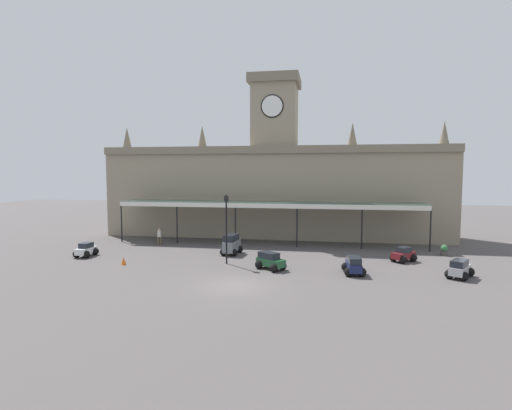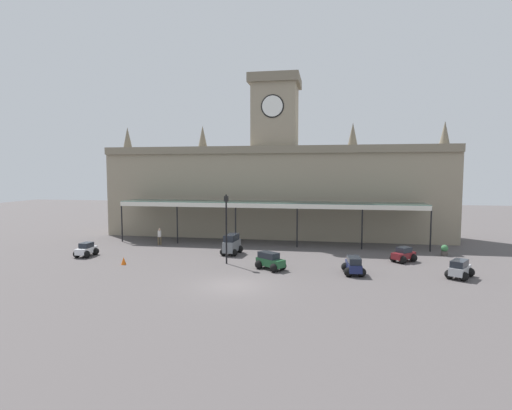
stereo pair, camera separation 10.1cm
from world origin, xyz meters
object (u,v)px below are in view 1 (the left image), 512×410
object	(u,v)px
car_grey_van	(232,245)
pedestrian_beside_cars	(159,236)
car_silver_estate	(460,270)
car_green_estate	(270,262)
traffic_cone	(124,261)
car_maroon_sedan	(403,255)
car_white_sedan	(86,251)
victorian_lamppost	(226,221)
planter_near_kerb	(444,250)
car_navy_estate	(354,266)

from	to	relation	value
car_grey_van	pedestrian_beside_cars	size ratio (longest dim) A/B	1.48
car_silver_estate	car_green_estate	distance (m)	13.18
car_silver_estate	traffic_cone	distance (m)	24.76
car_maroon_sedan	traffic_cone	bearing A→B (deg)	-167.33
car_maroon_sedan	car_green_estate	bearing A→B (deg)	-156.75
car_white_sedan	car_silver_estate	xyz separation A→B (m)	(29.48, -2.00, 0.06)
pedestrian_beside_cars	victorian_lamppost	size ratio (longest dim) A/B	0.30
victorian_lamppost	planter_near_kerb	size ratio (longest dim) A/B	5.75
car_maroon_sedan	car_green_estate	xyz separation A→B (m)	(-10.31, -4.43, 0.06)
car_silver_estate	car_green_estate	world-z (taller)	same
car_green_estate	traffic_cone	bearing A→B (deg)	-177.58
car_silver_estate	car_grey_van	distance (m)	18.07
car_white_sedan	car_maroon_sedan	distance (m)	26.73
car_white_sedan	car_grey_van	distance (m)	12.55
car_grey_van	pedestrian_beside_cars	bearing A→B (deg)	158.99
pedestrian_beside_cars	planter_near_kerb	size ratio (longest dim) A/B	1.74
car_white_sedan	car_grey_van	bearing A→B (deg)	14.38
car_silver_estate	victorian_lamppost	bearing A→B (deg)	175.30
car_maroon_sedan	car_silver_estate	bearing A→B (deg)	-57.91
car_maroon_sedan	car_navy_estate	xyz separation A→B (m)	(-4.25, -4.80, 0.06)
car_white_sedan	car_navy_estate	bearing A→B (deg)	-5.64
car_white_sedan	planter_near_kerb	world-z (taller)	car_white_sedan
car_maroon_sedan	car_white_sedan	bearing A→B (deg)	-174.44
car_white_sedan	car_maroon_sedan	world-z (taller)	same
planter_near_kerb	car_silver_estate	bearing A→B (deg)	-97.86
car_navy_estate	car_maroon_sedan	bearing A→B (deg)	48.48
car_white_sedan	traffic_cone	distance (m)	5.27
car_silver_estate	car_grey_van	xyz separation A→B (m)	(-17.33, 5.11, 0.24)
car_navy_estate	planter_near_kerb	distance (m)	11.34
planter_near_kerb	pedestrian_beside_cars	bearing A→B (deg)	178.71
car_silver_estate	planter_near_kerb	distance (m)	7.72
car_navy_estate	pedestrian_beside_cars	size ratio (longest dim) A/B	1.39
car_green_estate	victorian_lamppost	distance (m)	4.79
car_white_sedan	car_maroon_sedan	size ratio (longest dim) A/B	0.92
car_silver_estate	victorian_lamppost	world-z (taller)	victorian_lamppost
car_grey_van	victorian_lamppost	distance (m)	4.56
car_green_estate	car_white_sedan	bearing A→B (deg)	173.57
car_white_sedan	planter_near_kerb	xyz separation A→B (m)	(30.54, 5.65, -0.01)
car_white_sedan	traffic_cone	world-z (taller)	car_white_sedan
car_maroon_sedan	victorian_lamppost	world-z (taller)	victorian_lamppost
pedestrian_beside_cars	car_silver_estate	bearing A→B (deg)	-17.93
car_navy_estate	car_green_estate	size ratio (longest dim) A/B	0.96
planter_near_kerb	victorian_lamppost	bearing A→B (deg)	-160.74
car_grey_van	car_navy_estate	bearing A→B (deg)	-27.55
car_white_sedan	car_navy_estate	distance (m)	22.47
car_grey_van	car_maroon_sedan	bearing A→B (deg)	-2.08
car_green_estate	planter_near_kerb	bearing A→B (deg)	27.73
car_green_estate	pedestrian_beside_cars	bearing A→B (deg)	146.68
victorian_lamppost	car_maroon_sedan	bearing A→B (deg)	12.90
car_silver_estate	car_navy_estate	distance (m)	7.13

